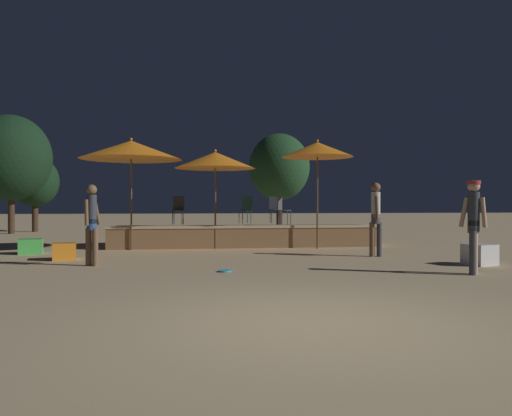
% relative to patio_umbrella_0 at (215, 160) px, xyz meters
% --- Properties ---
extents(ground_plane, '(120.00, 120.00, 0.00)m').
position_rel_patio_umbrella_0_xyz_m(ground_plane, '(0.65, -9.39, -2.64)').
color(ground_plane, tan).
extents(wooden_deck, '(8.39, 2.45, 0.69)m').
position_rel_patio_umbrella_0_xyz_m(wooden_deck, '(1.00, 1.20, -2.34)').
color(wooden_deck, olive).
rests_on(wooden_deck, ground).
extents(patio_umbrella_0, '(2.40, 2.40, 2.97)m').
position_rel_patio_umbrella_0_xyz_m(patio_umbrella_0, '(0.00, 0.00, 0.00)').
color(patio_umbrella_0, brown).
rests_on(patio_umbrella_0, ground).
extents(patio_umbrella_1, '(2.14, 2.14, 3.27)m').
position_rel_patio_umbrella_0_xyz_m(patio_umbrella_1, '(3.04, -0.32, 0.32)').
color(patio_umbrella_1, brown).
rests_on(patio_umbrella_1, ground).
extents(patio_umbrella_2, '(2.95, 2.95, 3.26)m').
position_rel_patio_umbrella_0_xyz_m(patio_umbrella_2, '(-2.44, -0.06, 0.27)').
color(patio_umbrella_2, brown).
rests_on(patio_umbrella_2, ground).
extents(cube_seat_0, '(0.64, 0.64, 0.41)m').
position_rel_patio_umbrella_0_xyz_m(cube_seat_0, '(-3.75, -2.43, -2.44)').
color(cube_seat_0, orange).
rests_on(cube_seat_0, ground).
extents(cube_seat_1, '(0.70, 0.70, 0.40)m').
position_rel_patio_umbrella_0_xyz_m(cube_seat_1, '(-5.00, -0.82, -2.44)').
color(cube_seat_1, '#4CC651').
rests_on(cube_seat_1, ground).
extents(cube_seat_2, '(0.71, 0.71, 0.46)m').
position_rel_patio_umbrella_0_xyz_m(cube_seat_2, '(5.60, -4.66, -2.41)').
color(cube_seat_2, white).
rests_on(cube_seat_2, ground).
extents(person_0, '(0.31, 0.49, 1.77)m').
position_rel_patio_umbrella_0_xyz_m(person_0, '(-2.87, -3.71, -1.67)').
color(person_0, brown).
rests_on(person_0, ground).
extents(person_1, '(0.31, 0.59, 1.89)m').
position_rel_patio_umbrella_0_xyz_m(person_1, '(3.95, -2.71, -1.58)').
color(person_1, '#3F3F47').
rests_on(person_1, ground).
extents(person_2, '(0.44, 0.39, 1.81)m').
position_rel_patio_umbrella_0_xyz_m(person_2, '(4.63, -6.02, -1.61)').
color(person_2, '#3F3F47').
rests_on(person_2, ground).
extents(bistro_chair_0, '(0.43, 0.43, 0.90)m').
position_rel_patio_umbrella_0_xyz_m(bistro_chair_0, '(1.09, 1.48, -1.41)').
color(bistro_chair_0, '#1E4C47').
rests_on(bistro_chair_0, wooden_deck).
extents(bistro_chair_1, '(0.47, 0.47, 0.90)m').
position_rel_patio_umbrella_0_xyz_m(bistro_chair_1, '(2.14, 0.64, -1.41)').
color(bistro_chair_1, '#47474C').
rests_on(bistro_chair_1, wooden_deck).
extents(bistro_chair_2, '(0.40, 0.41, 0.90)m').
position_rel_patio_umbrella_0_xyz_m(bistro_chair_2, '(-1.12, 1.28, -1.41)').
color(bistro_chair_2, '#2D3338').
rests_on(bistro_chair_2, wooden_deck).
extents(bistro_chair_3, '(0.40, 0.40, 0.90)m').
position_rel_patio_umbrella_0_xyz_m(bistro_chair_3, '(2.13, 1.91, -1.41)').
color(bistro_chair_3, '#2D3338').
rests_on(bistro_chair_3, wooden_deck).
extents(frisbee_disc, '(0.26, 0.26, 0.03)m').
position_rel_patio_umbrella_0_xyz_m(frisbee_disc, '(-0.06, -5.03, -2.62)').
color(frisbee_disc, '#33B2D8').
rests_on(frisbee_disc, ground).
extents(background_tree_0, '(2.20, 2.20, 3.61)m').
position_rel_patio_umbrella_0_xyz_m(background_tree_0, '(-8.07, 9.95, -0.25)').
color(background_tree_0, '#3D2B1C').
rests_on(background_tree_0, ground).
extents(background_tree_1, '(2.89, 2.89, 4.68)m').
position_rel_patio_umbrella_0_xyz_m(background_tree_1, '(3.47, 8.54, 0.44)').
color(background_tree_1, '#3D2B1C').
rests_on(background_tree_1, ground).
extents(background_tree_2, '(3.46, 3.46, 5.28)m').
position_rel_patio_umbrella_0_xyz_m(background_tree_2, '(-8.64, 8.45, 0.73)').
color(background_tree_2, '#3D2B1C').
rests_on(background_tree_2, ground).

